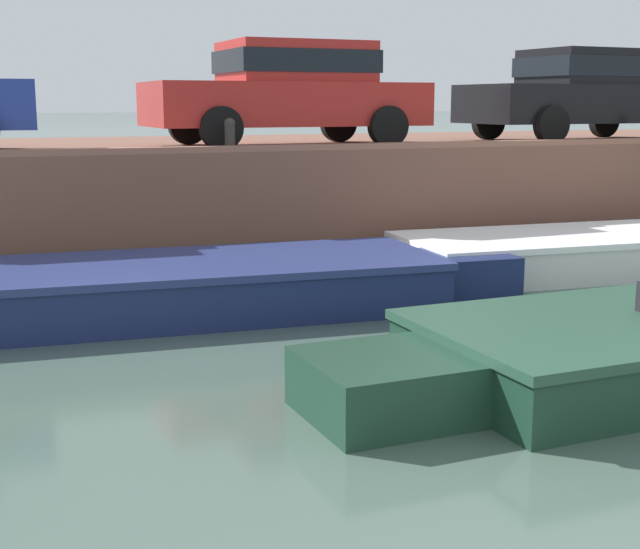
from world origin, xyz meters
TOP-DOWN VIEW (x-y plane):
  - ground_plane at (0.00, 4.97)m, footprint 400.00×400.00m
  - far_quay_wall at (0.00, 12.94)m, footprint 60.00×6.00m
  - far_wall_coping at (0.00, 10.06)m, footprint 60.00×0.24m
  - boat_moored_central_navy at (0.19, 8.04)m, footprint 6.91×2.52m
  - boat_moored_east_white at (5.44, 8.43)m, footprint 6.43×2.38m
  - car_centre_red at (2.40, 11.44)m, footprint 4.18×2.04m
  - car_right_inner_black at (7.86, 11.44)m, footprint 4.33×2.05m
  - mooring_bollard_mid at (1.09, 10.19)m, footprint 0.15×0.15m

SIDE VIEW (x-z plane):
  - ground_plane at x=0.00m, z-range 0.00..0.00m
  - boat_moored_east_white at x=5.44m, z-range 0.00..0.54m
  - boat_moored_central_navy at x=0.19m, z-range 0.00..0.58m
  - far_quay_wall at x=0.00m, z-range 0.00..1.66m
  - far_wall_coping at x=0.00m, z-range 1.66..1.74m
  - mooring_bollard_mid at x=1.09m, z-range 1.67..2.12m
  - car_right_inner_black at x=7.86m, z-range 1.73..3.27m
  - car_centre_red at x=2.40m, z-range 1.73..3.27m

